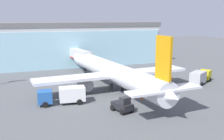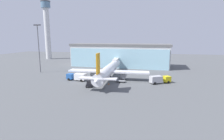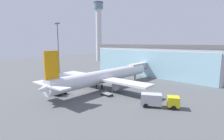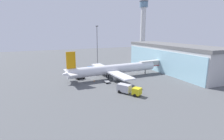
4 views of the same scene
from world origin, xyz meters
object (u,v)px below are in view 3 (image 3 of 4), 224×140
control_tower (99,28)px  catering_truck (67,81)px  safety_cone_nose (86,95)px  airplane (104,77)px  pushback_tug (59,91)px  safety_cone_wingtip (160,96)px  fuel_truck (158,100)px  baggage_cart (107,93)px  jet_bridge (141,66)px  apron_light_mast (58,44)px

control_tower → catering_truck: (46.76, -57.73, -21.69)m
safety_cone_nose → control_tower: bearing=134.4°
airplane → pushback_tug: 12.88m
pushback_tug → safety_cone_wingtip: size_ratio=6.43×
catering_truck → safety_cone_wingtip: size_ratio=13.71×
control_tower → fuel_truck: 96.56m
safety_cone_nose → baggage_cart: bearing=45.5°
jet_bridge → apron_light_mast: (-31.79, -14.84, 8.16)m
apron_light_mast → safety_cone_nose: apron_light_mast is taller
safety_cone_nose → jet_bridge: bearing=95.9°
airplane → catering_truck: (-10.63, -5.36, -1.88)m
pushback_tug → catering_truck: bearing=32.4°
jet_bridge → fuel_truck: size_ratio=1.91×
jet_bridge → safety_cone_wingtip: jet_bridge is taller
control_tower → catering_truck: bearing=-51.0°
apron_light_mast → fuel_truck: apron_light_mast is taller
jet_bridge → fuel_truck: bearing=-145.3°
apron_light_mast → control_tower: bearing=117.7°
catering_truck → safety_cone_nose: bearing=175.5°
control_tower → pushback_tug: bearing=-50.1°
airplane → fuel_truck: size_ratio=5.37×
jet_bridge → control_tower: (-56.36, 32.00, 19.05)m
jet_bridge → control_tower: bearing=55.7°
apron_light_mast → pushback_tug: apron_light_mast is taller
jet_bridge → fuel_truck: (19.47, -23.72, -2.64)m
safety_cone_wingtip → jet_bridge: bearing=133.5°
baggage_cart → jet_bridge: bearing=107.5°
safety_cone_nose → airplane: bearing=103.0°
control_tower → safety_cone_nose: size_ratio=73.70×
airplane → safety_cone_nose: (1.89, -8.22, -3.08)m
airplane → baggage_cart: size_ratio=13.88×
fuel_truck → baggage_cart: bearing=156.2°
apron_light_mast → fuel_truck: size_ratio=2.82×
control_tower → baggage_cart: bearing=-42.2°
catering_truck → safety_cone_nose: catering_truck is taller
control_tower → airplane: (57.40, -52.38, -19.81)m
airplane → baggage_cart: (5.46, -4.59, -2.85)m
safety_cone_nose → catering_truck: bearing=167.1°
baggage_cart → safety_cone_nose: (-3.57, -3.62, -0.23)m
control_tower → baggage_cart: (62.86, -56.97, -22.65)m
control_tower → baggage_cart: control_tower is taller
airplane → pushback_tug: airplane is taller
fuel_truck → safety_cone_nose: (-16.54, -4.87, -1.19)m
fuel_truck → pushback_tug: 23.67m
fuel_truck → safety_cone_wingtip: bearing=84.3°
catering_truck → control_tower: bearing=-42.6°
catering_truck → safety_cone_wingtip: 27.65m
control_tower → jet_bridge: bearing=-29.6°
fuel_truck → pushback_tug: (-21.96, -8.81, -0.49)m
pushback_tug → control_tower: bearing=26.0°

